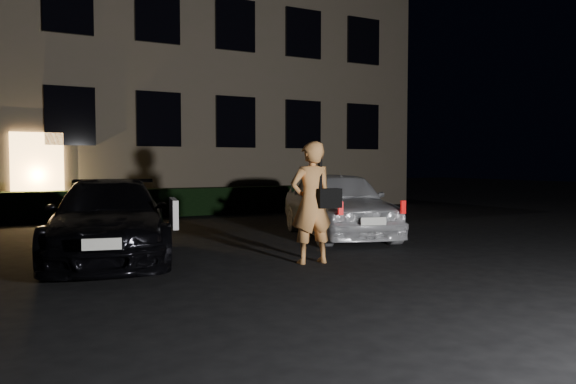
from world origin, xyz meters
TOP-DOWN VIEW (x-y plane):
  - ground at (0.00, 0.00)m, footprint 80.00×80.00m
  - building at (-0.00, 14.99)m, footprint 20.00×8.11m
  - hedge at (0.00, 10.50)m, footprint 15.00×0.70m
  - sedan at (-2.96, 3.43)m, footprint 2.90×4.98m
  - hatch at (2.07, 3.97)m, footprint 2.87×4.66m
  - man at (-0.14, 1.41)m, footprint 0.83×0.53m

SIDE VIEW (x-z plane):
  - ground at x=0.00m, z-range 0.00..0.00m
  - hedge at x=0.00m, z-range 0.00..0.85m
  - sedan at x=-2.96m, z-range 0.00..1.36m
  - hatch at x=2.07m, z-range 0.00..1.48m
  - man at x=-0.14m, z-range 0.00..1.99m
  - building at x=0.00m, z-range 0.00..12.00m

